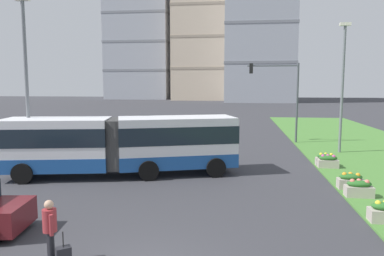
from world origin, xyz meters
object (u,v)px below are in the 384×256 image
flower_planter_2 (359,188)px  streetlight_left (26,79)px  traffic_light_far_right (281,89)px  streetlight_median (343,83)px  apartment_tower_west (141,32)px  flower_planter_3 (351,181)px  apartment_tower_centre (260,9)px  car_grey_wagon (130,136)px  pedestrian_crossing (50,228)px  apartment_tower_westcentre (204,10)px  articulated_bus (122,144)px  flower_planter_5 (326,160)px  flower_planter_4 (328,161)px

flower_planter_2 → streetlight_left: bearing=172.1°
traffic_light_far_right → streetlight_left: size_ratio=0.70×
flower_planter_2 → streetlight_median: size_ratio=0.13×
apartment_tower_west → flower_planter_3: bearing=-70.4°
apartment_tower_centre → traffic_light_far_right: bearing=-91.5°
car_grey_wagon → apartment_tower_west: size_ratio=0.10×
car_grey_wagon → pedestrian_crossing: size_ratio=2.55×
apartment_tower_westcentre → flower_planter_2: bearing=-81.0°
pedestrian_crossing → streetlight_left: streetlight_left is taller
articulated_bus → car_grey_wagon: size_ratio=2.70×
flower_planter_2 → flower_planter_5: 5.96m
flower_planter_3 → streetlight_median: streetlight_median is taller
flower_planter_4 → streetlight_left: bearing=-168.3°
apartment_tower_westcentre → streetlight_left: bearing=-90.0°
pedestrian_crossing → apartment_tower_centre: size_ratio=0.04×
pedestrian_crossing → flower_planter_2: bearing=35.4°
articulated_bus → flower_planter_5: bearing=17.0°
streetlight_left → apartment_tower_centre: bearing=79.5°
car_grey_wagon → streetlight_median: 15.83m
car_grey_wagon → traffic_light_far_right: 12.47m
flower_planter_5 → streetlight_median: size_ratio=0.13×
articulated_bus → pedestrian_crossing: articulated_bus is taller
car_grey_wagon → flower_planter_5: car_grey_wagon is taller
flower_planter_2 → apartment_tower_westcentre: (-15.87, 99.62, 26.70)m
flower_planter_4 → car_grey_wagon: bearing=153.9°
pedestrian_crossing → apartment_tower_westcentre: bearing=93.3°
streetlight_left → car_grey_wagon: bearing=75.9°
pedestrian_crossing → streetlight_left: 11.62m
flower_planter_3 → traffic_light_far_right: 14.04m
apartment_tower_west → traffic_light_far_right: bearing=-68.6°
flower_planter_5 → pedestrian_crossing: bearing=-127.2°
flower_planter_3 → flower_planter_4: same height
flower_planter_2 → flower_planter_5: (0.00, 5.96, 0.00)m
flower_planter_5 → apartment_tower_westcentre: 98.68m
apartment_tower_west → flower_planter_2: bearing=-70.6°
pedestrian_crossing → flower_planter_4: size_ratio=1.58×
car_grey_wagon → flower_planter_2: car_grey_wagon is taller
pedestrian_crossing → apartment_tower_westcentre: size_ratio=0.03×
flower_planter_2 → streetlight_median: (1.90, 10.43, 4.39)m
flower_planter_2 → car_grey_wagon: bearing=138.1°
pedestrian_crossing → flower_planter_3: 12.76m
streetlight_median → streetlight_left: bearing=-155.0°
pedestrian_crossing → apartment_tower_centre: apartment_tower_centre is taller
apartment_tower_centre → flower_planter_5: bearing=-90.2°
flower_planter_3 → streetlight_left: streetlight_left is taller
streetlight_left → apartment_tower_west: (-21.50, 103.43, 16.99)m
apartment_tower_westcentre → traffic_light_far_right: bearing=-80.5°
streetlight_median → apartment_tower_westcentre: apartment_tower_westcentre is taller
car_grey_wagon → streetlight_median: bearing=-5.7°
flower_planter_4 → traffic_light_far_right: 10.07m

